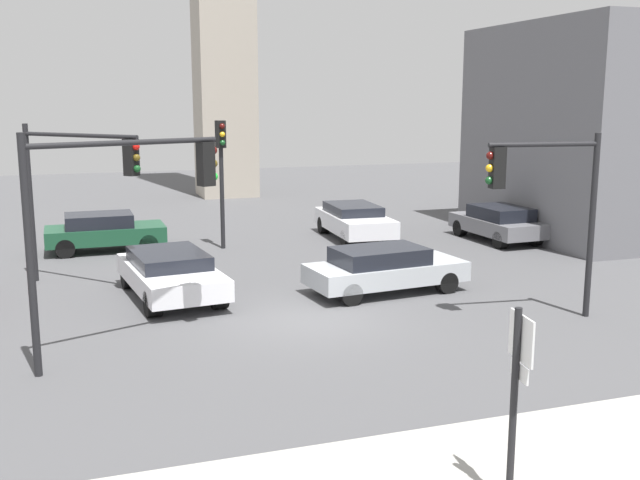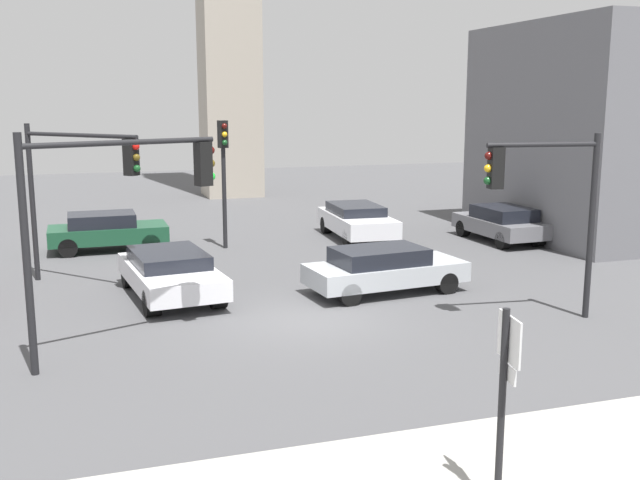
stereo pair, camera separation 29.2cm
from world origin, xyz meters
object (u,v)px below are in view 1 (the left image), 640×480
at_px(car_2, 354,220).
at_px(car_4, 498,222).
at_px(direction_sign, 516,383).
at_px(traffic_light_3, 79,172).
at_px(car_3, 384,268).
at_px(traffic_light_0, 221,160).
at_px(car_0, 171,273).
at_px(traffic_light_1, 544,190).
at_px(car_5, 104,231).
at_px(traffic_light_2, 125,195).

height_order(car_2, car_4, car_4).
xyz_separation_m(direction_sign, car_2, (5.21, 19.37, -1.07)).
bearing_deg(traffic_light_3, car_3, 27.31).
distance_m(traffic_light_0, car_0, 7.50).
bearing_deg(traffic_light_1, car_4, -109.89).
bearing_deg(car_2, car_4, 69.35).
relative_size(traffic_light_0, car_2, 0.99).
bearing_deg(car_2, direction_sign, -12.28).
relative_size(car_4, car_5, 1.00).
xyz_separation_m(traffic_light_1, car_3, (-2.64, 3.70, -2.61)).
bearing_deg(traffic_light_0, direction_sign, -8.47).
relative_size(car_0, car_3, 1.05).
relative_size(car_2, car_3, 1.01).
xyz_separation_m(car_0, car_3, (5.94, -1.44, -0.00)).
bearing_deg(car_3, traffic_light_1, -60.52).
height_order(direction_sign, traffic_light_3, traffic_light_3).
height_order(car_2, car_3, car_2).
relative_size(car_3, car_4, 1.11).
bearing_deg(direction_sign, traffic_light_2, 126.85).
bearing_deg(traffic_light_0, traffic_light_2, -29.97).
bearing_deg(traffic_light_1, traffic_light_3, -25.39).
relative_size(direction_sign, car_3, 0.57).
height_order(direction_sign, traffic_light_1, traffic_light_1).
relative_size(direction_sign, car_0, 0.54).
bearing_deg(direction_sign, car_3, 83.61).
height_order(traffic_light_2, car_3, traffic_light_2).
distance_m(traffic_light_0, car_5, 5.08).
distance_m(car_2, car_3, 8.48).
height_order(traffic_light_2, car_5, traffic_light_2).
bearing_deg(car_3, traffic_light_0, 105.79).
height_order(traffic_light_1, car_2, traffic_light_1).
height_order(traffic_light_0, car_5, traffic_light_0).
xyz_separation_m(traffic_light_2, car_3, (7.36, 3.07, -2.82)).
xyz_separation_m(car_3, car_4, (7.46, 5.91, 0.03)).
distance_m(car_0, car_3, 6.11).
relative_size(traffic_light_0, car_5, 1.12).
bearing_deg(car_5, car_0, -79.26).
height_order(car_3, car_4, car_4).
xyz_separation_m(traffic_light_3, car_3, (8.22, -3.13, -2.76)).
height_order(traffic_light_0, car_2, traffic_light_0).
distance_m(traffic_light_1, car_4, 11.06).
height_order(direction_sign, car_5, direction_sign).
distance_m(traffic_light_3, car_0, 3.96).
bearing_deg(traffic_light_3, car_2, 73.94).
height_order(traffic_light_1, car_0, traffic_light_1).
height_order(traffic_light_0, traffic_light_2, traffic_light_2).
relative_size(traffic_light_1, traffic_light_3, 0.98).
bearing_deg(direction_sign, car_2, 83.44).
xyz_separation_m(direction_sign, car_3, (2.98, 11.20, -1.11)).
distance_m(direction_sign, car_3, 11.64).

